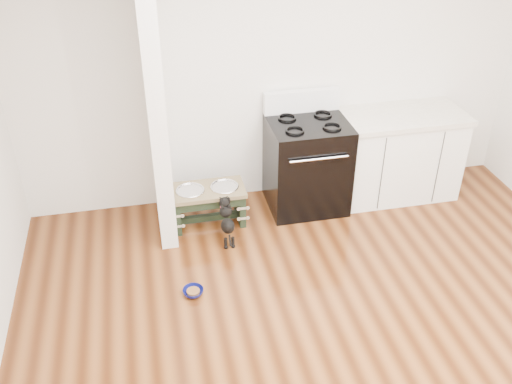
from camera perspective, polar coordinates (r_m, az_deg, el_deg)
name	(u,v)px	position (r m, az deg, el deg)	size (l,w,h in m)	color
ground	(356,371)	(4.34, 9.95, -17.18)	(5.00, 5.00, 0.00)	#3F1D0B
room_shell	(383,177)	(3.29, 12.57, 1.48)	(5.00, 5.00, 5.00)	silver
partition_wall	(154,96)	(5.03, -10.17, 9.47)	(0.15, 0.80, 2.70)	silver
oven_range	(307,163)	(5.68, 5.11, 2.86)	(0.76, 0.69, 1.14)	black
cabinet_run	(398,155)	(6.04, 14.00, 3.64)	(1.24, 0.64, 0.91)	white
dog_feeder	(208,199)	(5.49, -4.81, -0.70)	(0.71, 0.38, 0.40)	black
puppy	(227,220)	(5.26, -2.93, -2.81)	(0.12, 0.36, 0.43)	black
floor_bowl	(193,292)	(4.84, -6.30, -9.89)	(0.19, 0.19, 0.05)	#0C1056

